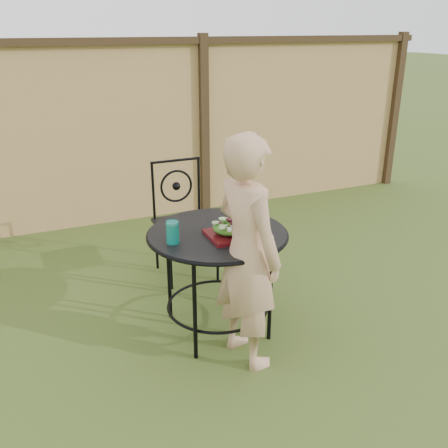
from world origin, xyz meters
The scene contains 9 objects.
ground centered at (0.00, 0.00, 0.00)m, with size 60.00×60.00×0.00m, color #2A4215.
fence centered at (0.00, 2.19, 0.95)m, with size 8.00×0.12×1.90m.
patio_table centered at (0.50, -0.14, 0.59)m, with size 0.92×0.92×0.72m.
patio_chair centered at (0.57, 0.77, 0.50)m, with size 0.46×0.46×0.95m.
diner centered at (0.54, -0.50, 0.72)m, with size 0.53×0.35×1.44m, color tan.
salad_plate centered at (0.54, -0.24, 0.74)m, with size 0.27×0.27×0.02m, color #3E080F.
salad centered at (0.54, -0.24, 0.79)m, with size 0.21×0.21×0.08m, color #235614.
fork centered at (0.55, -0.24, 0.92)m, with size 0.01×0.01×0.18m, color silver.
drinking_glass centered at (0.18, -0.19, 0.79)m, with size 0.08×0.08×0.14m, color #0B8878.
Camera 1 is at (-0.65, -2.89, 1.97)m, focal length 40.00 mm.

